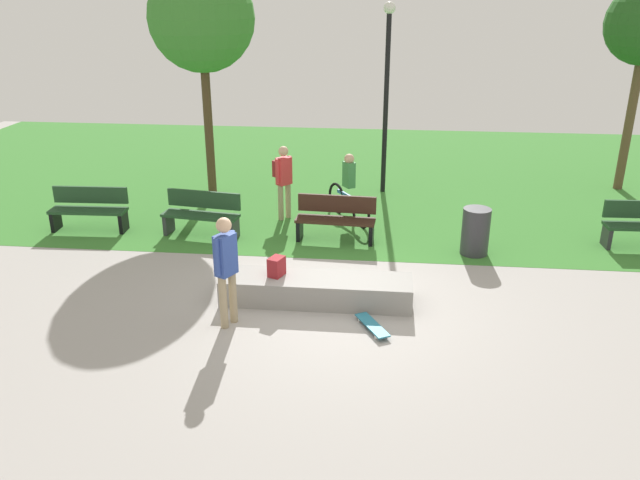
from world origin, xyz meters
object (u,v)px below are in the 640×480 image
object	(u,v)px
skateboard_by_ledge	(372,325)
cyclist_on_bicycle	(349,192)
concrete_ledge	(316,289)
pedestrian_with_backpack	(283,176)
park_bench_far_right	(89,208)
trash_bin	(475,231)
lamp_post	(387,82)
tree_tall_oak	(201,19)
park_bench_near_path	(202,213)
park_bench_far_left	(336,218)
skater_performing_trick	(226,263)
backpack_on_ledge	(277,267)

from	to	relation	value
skateboard_by_ledge	cyclist_on_bicycle	size ratio (longest dim) A/B	0.51
concrete_ledge	pedestrian_with_backpack	distance (m)	4.18
concrete_ledge	skateboard_by_ledge	world-z (taller)	concrete_ledge
park_bench_far_right	trash_bin	xyz separation A→B (m)	(7.97, -0.50, -0.02)
concrete_ledge	pedestrian_with_backpack	world-z (taller)	pedestrian_with_backpack
concrete_ledge	lamp_post	distance (m)	6.78
trash_bin	concrete_ledge	bearing A→B (deg)	-140.52
skateboard_by_ledge	trash_bin	xyz separation A→B (m)	(1.88, 3.16, 0.40)
tree_tall_oak	park_bench_near_path	bearing A→B (deg)	-79.02
park_bench_far_left	tree_tall_oak	size ratio (longest dim) A/B	0.30
skateboard_by_ledge	trash_bin	world-z (taller)	trash_bin
tree_tall_oak	trash_bin	world-z (taller)	tree_tall_oak
park_bench_far_right	cyclist_on_bicycle	size ratio (longest dim) A/B	1.04
concrete_ledge	cyclist_on_bicycle	xyz separation A→B (m)	(0.27, 4.05, 0.42)
skateboard_by_ledge	park_bench_near_path	xyz separation A→B (m)	(-3.63, 3.60, 0.42)
skater_performing_trick	trash_bin	world-z (taller)	skater_performing_trick
concrete_ledge	tree_tall_oak	distance (m)	7.59
concrete_ledge	park_bench_near_path	xyz separation A→B (m)	(-2.69, 2.77, 0.27)
backpack_on_ledge	park_bench_far_right	distance (m)	5.30
skater_performing_trick	park_bench_far_right	size ratio (longest dim) A/B	1.08
park_bench_near_path	park_bench_far_right	distance (m)	2.45
concrete_ledge	trash_bin	bearing A→B (deg)	39.48
park_bench_far_right	pedestrian_with_backpack	world-z (taller)	pedestrian_with_backpack
skateboard_by_ledge	park_bench_far_left	distance (m)	3.72
park_bench_far_right	pedestrian_with_backpack	size ratio (longest dim) A/B	0.98
park_bench_far_left	park_bench_near_path	bearing A→B (deg)	179.95
concrete_ledge	skater_performing_trick	world-z (taller)	skater_performing_trick
park_bench_near_path	park_bench_far_right	bearing A→B (deg)	178.74
concrete_ledge	park_bench_far_right	world-z (taller)	park_bench_far_right
pedestrian_with_backpack	cyclist_on_bicycle	xyz separation A→B (m)	(1.43, 0.10, -0.35)
concrete_ledge	trash_bin	xyz separation A→B (m)	(2.82, 2.33, 0.25)
park_bench_far_left	cyclist_on_bicycle	bearing A→B (deg)	82.12
pedestrian_with_backpack	cyclist_on_bicycle	size ratio (longest dim) A/B	1.06
backpack_on_ledge	tree_tall_oak	bearing A→B (deg)	46.33
skateboard_by_ledge	park_bench_near_path	distance (m)	5.13
park_bench_far_left	lamp_post	world-z (taller)	lamp_post
park_bench_far_right	trash_bin	size ratio (longest dim) A/B	1.76
park_bench_near_path	tree_tall_oak	world-z (taller)	tree_tall_oak
pedestrian_with_backpack	backpack_on_ledge	bearing A→B (deg)	-82.63
pedestrian_with_backpack	tree_tall_oak	bearing A→B (deg)	141.20
park_bench_near_path	lamp_post	distance (m)	5.53
park_bench_near_path	park_bench_far_left	bearing A→B (deg)	-0.05
park_bench_far_right	lamp_post	bearing A→B (deg)	28.85
trash_bin	park_bench_far_left	bearing A→B (deg)	170.79
skateboard_by_ledge	trash_bin	bearing A→B (deg)	59.21
lamp_post	cyclist_on_bicycle	distance (m)	3.10
park_bench_near_path	lamp_post	world-z (taller)	lamp_post
skateboard_by_ledge	pedestrian_with_backpack	world-z (taller)	pedestrian_with_backpack
concrete_ledge	tree_tall_oak	bearing A→B (deg)	120.00
park_bench_far_right	cyclist_on_bicycle	world-z (taller)	cyclist_on_bicycle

